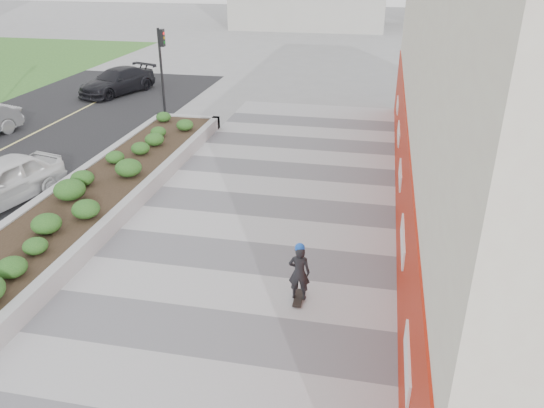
{
  "coord_description": "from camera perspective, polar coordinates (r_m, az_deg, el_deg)",
  "views": [
    {
      "loc": [
        3.14,
        -6.82,
        7.36
      ],
      "look_at": [
        0.5,
        6.11,
        1.1
      ],
      "focal_mm": 35.0,
      "sensor_mm": 36.0,
      "label": 1
    }
  ],
  "objects": [
    {
      "name": "manhole_cover",
      "position": [
        12.55,
        -2.88,
        -10.55
      ],
      "size": [
        0.44,
        0.44,
        0.01
      ],
      "primitive_type": "cylinder",
      "color": "#595654",
      "rests_on": "ground"
    },
    {
      "name": "traffic_signal_near",
      "position": [
        26.84,
        -11.76,
        15.0
      ],
      "size": [
        0.33,
        0.28,
        4.2
      ],
      "color": "black",
      "rests_on": "ground"
    },
    {
      "name": "building",
      "position": [
        16.61,
        25.17,
        11.27
      ],
      "size": [
        6.04,
        24.08,
        8.0
      ],
      "color": "beige",
      "rests_on": "ground"
    },
    {
      "name": "planter",
      "position": [
        17.72,
        -18.76,
        0.88
      ],
      "size": [
        3.0,
        18.0,
        0.9
      ],
      "color": "#9E9EA0",
      "rests_on": "ground"
    },
    {
      "name": "skateboarder",
      "position": [
        12.21,
        2.95,
        -7.33
      ],
      "size": [
        0.51,
        0.72,
        1.53
      ],
      "rotation": [
        0.0,
        0.0,
        0.02
      ],
      "color": "beige",
      "rests_on": "ground"
    },
    {
      "name": "car_white",
      "position": [
        19.01,
        -27.25,
        2.07
      ],
      "size": [
        2.7,
        4.64,
        1.48
      ],
      "primitive_type": "imported",
      "rotation": [
        0.0,
        0.0,
        -0.23
      ],
      "color": "white",
      "rests_on": "ground"
    },
    {
      "name": "ground",
      "position": [
        10.52,
        -9.94,
        -19.55
      ],
      "size": [
        160.0,
        160.0,
        0.0
      ],
      "primitive_type": "plane",
      "color": "gray",
      "rests_on": "ground"
    },
    {
      "name": "car_dark",
      "position": [
        32.44,
        -16.31,
        12.57
      ],
      "size": [
        3.55,
        5.28,
        1.42
      ],
      "primitive_type": "imported",
      "rotation": [
        0.0,
        0.0,
        -0.35
      ],
      "color": "black",
      "rests_on": "ground"
    },
    {
      "name": "walkway",
      "position": [
        12.67,
        -5.11,
        -10.25
      ],
      "size": [
        8.0,
        36.0,
        0.01
      ],
      "primitive_type": "cube",
      "color": "#A8A8AD",
      "rests_on": "ground"
    }
  ]
}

